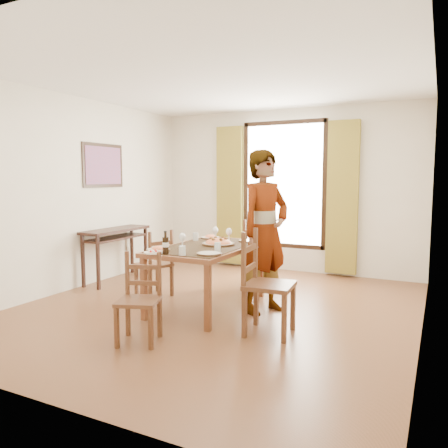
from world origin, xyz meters
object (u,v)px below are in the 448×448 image
at_px(man, 265,232).
at_px(console_table, 116,236).
at_px(pasta_platter, 218,241).
at_px(dining_table, 208,251).

bearing_deg(man, console_table, 104.34).
distance_m(console_table, pasta_platter, 2.06).
relative_size(console_table, dining_table, 0.75).
bearing_deg(console_table, pasta_platter, -13.71).
relative_size(console_table, pasta_platter, 3.00).
xyz_separation_m(console_table, man, (2.58, -0.43, 0.26)).
bearing_deg(man, dining_table, 127.30).
relative_size(man, pasta_platter, 4.72).
height_order(dining_table, man, man).
height_order(console_table, dining_table, console_table).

